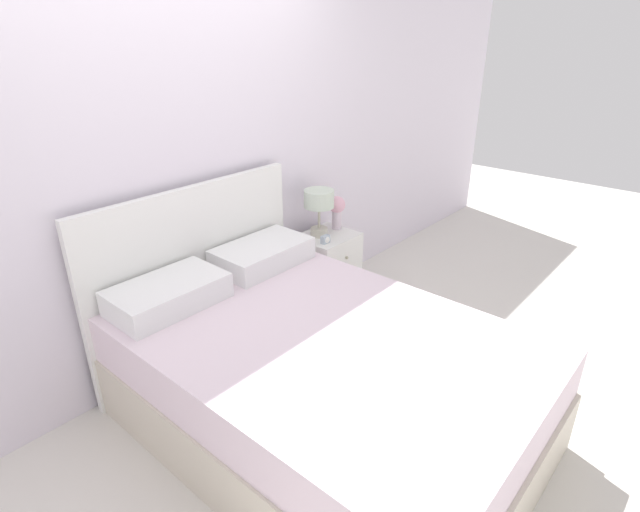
{
  "coord_description": "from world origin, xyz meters",
  "views": [
    {
      "loc": [
        -1.59,
        -2.42,
        1.99
      ],
      "look_at": [
        0.52,
        -0.58,
        0.71
      ],
      "focal_mm": 28.0,
      "sensor_mm": 36.0,
      "label": 1
    }
  ],
  "objects_px": {
    "bed": "(314,373)",
    "table_lamp": "(319,203)",
    "alarm_clock": "(325,239)",
    "flower_vase": "(337,209)",
    "nightstand": "(327,270)"
  },
  "relations": [
    {
      "from": "table_lamp",
      "to": "alarm_clock",
      "type": "bearing_deg",
      "value": -121.89
    },
    {
      "from": "nightstand",
      "to": "table_lamp",
      "type": "distance_m",
      "value": 0.55
    },
    {
      "from": "nightstand",
      "to": "flower_vase",
      "type": "distance_m",
      "value": 0.48
    },
    {
      "from": "flower_vase",
      "to": "alarm_clock",
      "type": "xyz_separation_m",
      "value": [
        -0.28,
        -0.12,
        -0.13
      ]
    },
    {
      "from": "bed",
      "to": "table_lamp",
      "type": "height_order",
      "value": "bed"
    },
    {
      "from": "bed",
      "to": "flower_vase",
      "type": "xyz_separation_m",
      "value": [
        1.2,
        0.82,
        0.42
      ]
    },
    {
      "from": "table_lamp",
      "to": "alarm_clock",
      "type": "xyz_separation_m",
      "value": [
        -0.08,
        -0.13,
        -0.22
      ]
    },
    {
      "from": "table_lamp",
      "to": "flower_vase",
      "type": "distance_m",
      "value": 0.22
    },
    {
      "from": "bed",
      "to": "table_lamp",
      "type": "xyz_separation_m",
      "value": [
        1.0,
        0.83,
        0.51
      ]
    },
    {
      "from": "bed",
      "to": "flower_vase",
      "type": "distance_m",
      "value": 1.51
    },
    {
      "from": "nightstand",
      "to": "bed",
      "type": "bearing_deg",
      "value": -142.93
    },
    {
      "from": "bed",
      "to": "alarm_clock",
      "type": "distance_m",
      "value": 1.19
    },
    {
      "from": "table_lamp",
      "to": "flower_vase",
      "type": "xyz_separation_m",
      "value": [
        0.2,
        -0.01,
        -0.09
      ]
    },
    {
      "from": "bed",
      "to": "alarm_clock",
      "type": "height_order",
      "value": "bed"
    },
    {
      "from": "alarm_clock",
      "to": "bed",
      "type": "bearing_deg",
      "value": -142.69
    }
  ]
}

